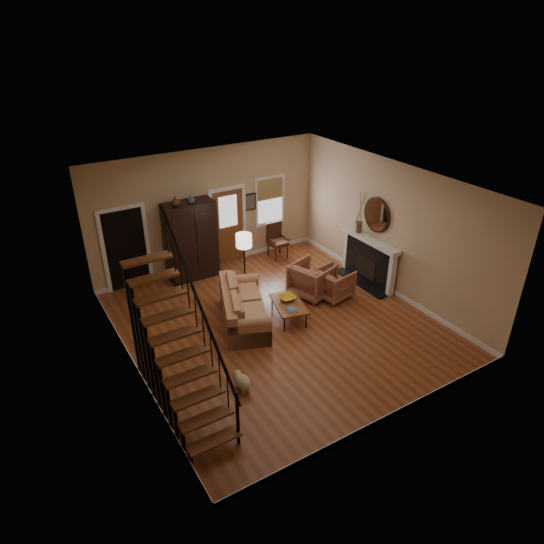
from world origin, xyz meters
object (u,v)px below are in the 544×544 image
armchair_left (333,283)px  armchair_right (312,279)px  coffee_table (289,311)px  side_chair (278,241)px  floor_lamp (245,266)px  sofa (244,307)px  armoire (191,241)px

armchair_left → armchair_right: 0.53m
armchair_right → armchair_left: bearing=-150.6°
coffee_table → side_chair: (1.49, 2.87, 0.30)m
floor_lamp → armchair_right: bearing=-29.8°
armchair_left → sofa: bearing=75.1°
coffee_table → floor_lamp: bearing=103.6°
armchair_right → armoire: bearing=23.1°
armoire → floor_lamp: (0.70, -1.62, -0.21)m
floor_lamp → armoire: bearing=113.5°
side_chair → floor_lamp: bearing=-142.4°
armchair_right → floor_lamp: size_ratio=0.57×
coffee_table → side_chair: bearing=62.5°
sofa → floor_lamp: 1.26m
armchair_right → side_chair: 2.29m
coffee_table → armchair_left: bearing=10.0°
sofa → coffee_table: size_ratio=1.96×
side_chair → sofa: bearing=-134.9°
coffee_table → floor_lamp: (-0.35, 1.45, 0.63)m
floor_lamp → side_chair: size_ratio=1.64×
armoire → sofa: bearing=-87.4°
armchair_right → side_chair: (0.39, 2.25, 0.08)m
armchair_left → armchair_right: bearing=36.7°
sofa → armchair_right: 2.05m
armchair_right → floor_lamp: floor_lamp is taller
floor_lamp → coffee_table: bearing=-76.4°
armchair_left → armoire: bearing=31.2°
armoire → armchair_left: 3.85m
armchair_left → armchair_right: size_ratio=0.87×
coffee_table → floor_lamp: 1.62m
sofa → floor_lamp: floor_lamp is taller
side_chair → armchair_left: bearing=-90.1°
floor_lamp → side_chair: floor_lamp is taller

